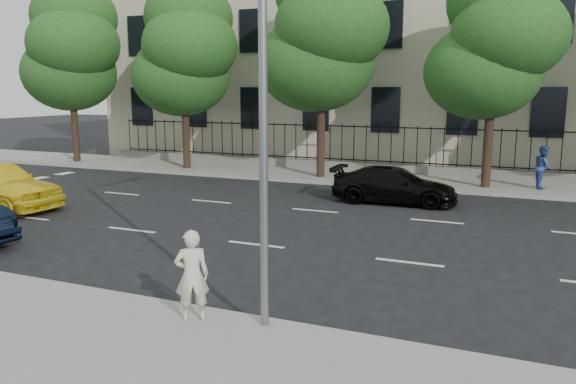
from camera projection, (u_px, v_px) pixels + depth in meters
name	position (u px, v px, depth m)	size (l,w,h in m)	color
ground	(207.00, 273.00, 12.42)	(120.00, 120.00, 0.00)	black
near_sidewalk	(75.00, 345.00, 8.78)	(60.00, 4.00, 0.15)	gray
far_sidewalk	(368.00, 178.00, 25.11)	(60.00, 4.00, 0.15)	gray
lane_markings	(289.00, 225.00, 16.73)	(49.60, 4.62, 0.01)	silver
iron_fence	(378.00, 161.00, 26.55)	(30.00, 0.50, 2.20)	slate
street_light	(277.00, 17.00, 8.94)	(0.25, 3.32, 8.05)	slate
tree_a	(72.00, 48.00, 29.50)	(5.71, 5.31, 9.39)	#382619
tree_b	(186.00, 50.00, 26.89)	(5.53, 5.12, 8.97)	#382619
tree_c	(324.00, 32.00, 24.13)	(5.89, 5.50, 9.80)	#382619
tree_d	(496.00, 41.00, 21.57)	(5.34, 4.94, 8.84)	#382619
black_sedan	(394.00, 185.00, 19.95)	(1.80, 4.42, 1.28)	black
woman_near	(192.00, 275.00, 9.41)	(0.58, 0.38, 1.58)	beige
pedestrian_far	(543.00, 167.00, 21.96)	(0.83, 0.64, 1.70)	#2C468A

